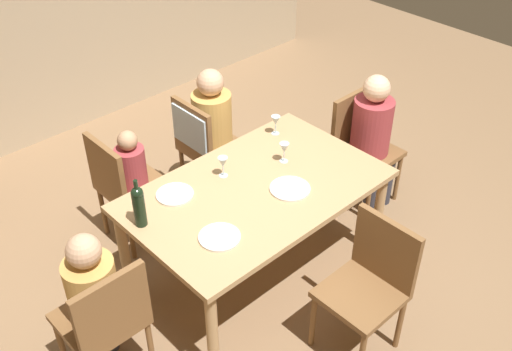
{
  "coord_description": "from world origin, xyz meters",
  "views": [
    {
      "loc": [
        -2.12,
        -2.26,
        3.14
      ],
      "look_at": [
        0.0,
        0.0,
        0.86
      ],
      "focal_mm": 41.85,
      "sensor_mm": 36.0,
      "label": 1
    }
  ],
  "objects_px": {
    "wine_bottle_tall_green": "(139,205)",
    "dinner_plate_host": "(220,237)",
    "person_woman_host": "(215,125)",
    "dinner_plate_guest_right": "(175,194)",
    "dining_table": "(256,198)",
    "chair_far_left": "(123,183)",
    "wine_glass_near_right": "(223,163)",
    "dinner_plate_guest_left": "(290,189)",
    "chair_near": "(371,279)",
    "chair_right_end": "(360,141)",
    "person_child_small": "(135,174)",
    "chair_far_right": "(201,139)",
    "wine_glass_near_left": "(284,149)",
    "chair_left_end": "(106,319)",
    "person_man_guest": "(92,295)",
    "person_man_bearded": "(374,133)",
    "wine_glass_centre": "(276,121)"
  },
  "relations": [
    {
      "from": "chair_near",
      "to": "dinner_plate_host",
      "type": "relative_size",
      "value": 3.65
    },
    {
      "from": "chair_far_right",
      "to": "dinner_plate_guest_right",
      "type": "relative_size",
      "value": 3.77
    },
    {
      "from": "chair_far_right",
      "to": "wine_glass_near_left",
      "type": "relative_size",
      "value": 6.17
    },
    {
      "from": "chair_far_right",
      "to": "chair_right_end",
      "type": "height_order",
      "value": "same"
    },
    {
      "from": "chair_left_end",
      "to": "dinner_plate_host",
      "type": "xyz_separation_m",
      "value": [
        0.74,
        -0.12,
        0.23
      ]
    },
    {
      "from": "chair_right_end",
      "to": "chair_near",
      "type": "xyz_separation_m",
      "value": [
        -1.14,
        -1.0,
        0.0
      ]
    },
    {
      "from": "chair_far_left",
      "to": "person_woman_host",
      "type": "relative_size",
      "value": 0.8
    },
    {
      "from": "person_woman_host",
      "to": "wine_glass_centre",
      "type": "xyz_separation_m",
      "value": [
        0.15,
        -0.53,
        0.2
      ]
    },
    {
      "from": "wine_glass_near_right",
      "to": "dinner_plate_host",
      "type": "bearing_deg",
      "value": -132.76
    },
    {
      "from": "chair_far_left",
      "to": "chair_near",
      "type": "height_order",
      "value": "same"
    },
    {
      "from": "person_child_small",
      "to": "dinner_plate_guest_right",
      "type": "distance_m",
      "value": 0.65
    },
    {
      "from": "chair_right_end",
      "to": "wine_glass_near_left",
      "type": "distance_m",
      "value": 0.94
    },
    {
      "from": "chair_near",
      "to": "dinner_plate_host",
      "type": "xyz_separation_m",
      "value": [
        -0.58,
        0.7,
        0.23
      ]
    },
    {
      "from": "person_woman_host",
      "to": "dinner_plate_guest_right",
      "type": "xyz_separation_m",
      "value": [
        -0.84,
        -0.61,
        0.1
      ]
    },
    {
      "from": "dining_table",
      "to": "wine_glass_centre",
      "type": "distance_m",
      "value": 0.7
    },
    {
      "from": "chair_near",
      "to": "dinner_plate_guest_left",
      "type": "relative_size",
      "value": 3.43
    },
    {
      "from": "person_woman_host",
      "to": "person_man_bearded",
      "type": "bearing_deg",
      "value": 41.26
    },
    {
      "from": "chair_left_end",
      "to": "chair_near",
      "type": "relative_size",
      "value": 1.0
    },
    {
      "from": "person_man_bearded",
      "to": "person_child_small",
      "type": "distance_m",
      "value": 1.84
    },
    {
      "from": "dining_table",
      "to": "person_man_guest",
      "type": "height_order",
      "value": "person_man_guest"
    },
    {
      "from": "person_child_small",
      "to": "dinner_plate_host",
      "type": "xyz_separation_m",
      "value": [
        -0.13,
        -1.12,
        0.2
      ]
    },
    {
      "from": "person_man_bearded",
      "to": "dining_table",
      "type": "bearing_deg",
      "value": -1.21
    },
    {
      "from": "person_man_bearded",
      "to": "wine_glass_near_left",
      "type": "height_order",
      "value": "person_man_bearded"
    },
    {
      "from": "chair_left_end",
      "to": "wine_glass_near_left",
      "type": "bearing_deg",
      "value": 6.33
    },
    {
      "from": "wine_glass_near_left",
      "to": "dinner_plate_host",
      "type": "bearing_deg",
      "value": -160.63
    },
    {
      "from": "dinner_plate_guest_left",
      "to": "dinner_plate_guest_right",
      "type": "distance_m",
      "value": 0.75
    },
    {
      "from": "chair_right_end",
      "to": "person_man_guest",
      "type": "relative_size",
      "value": 0.85
    },
    {
      "from": "chair_near",
      "to": "wine_glass_near_left",
      "type": "bearing_deg",
      "value": -14.66
    },
    {
      "from": "dining_table",
      "to": "chair_near",
      "type": "relative_size",
      "value": 1.84
    },
    {
      "from": "dining_table",
      "to": "chair_far_left",
      "type": "height_order",
      "value": "chair_far_left"
    },
    {
      "from": "dinner_plate_host",
      "to": "dinner_plate_guest_left",
      "type": "xyz_separation_m",
      "value": [
        0.64,
        0.04,
        0.0
      ]
    },
    {
      "from": "person_man_guest",
      "to": "wine_glass_near_right",
      "type": "xyz_separation_m",
      "value": [
        1.16,
        0.22,
        0.23
      ]
    },
    {
      "from": "person_woman_host",
      "to": "wine_glass_near_right",
      "type": "bearing_deg",
      "value": -35.76
    },
    {
      "from": "dinner_plate_host",
      "to": "wine_bottle_tall_green",
      "type": "bearing_deg",
      "value": 122.19
    },
    {
      "from": "wine_bottle_tall_green",
      "to": "dinner_plate_host",
      "type": "distance_m",
      "value": 0.52
    },
    {
      "from": "dinner_plate_guest_left",
      "to": "dining_table",
      "type": "bearing_deg",
      "value": 132.11
    },
    {
      "from": "chair_far_left",
      "to": "dinner_plate_host",
      "type": "xyz_separation_m",
      "value": [
        -0.02,
        -1.12,
        0.23
      ]
    },
    {
      "from": "chair_near",
      "to": "wine_glass_near_left",
      "type": "distance_m",
      "value": 1.08
    },
    {
      "from": "person_child_small",
      "to": "wine_glass_near_right",
      "type": "bearing_deg",
      "value": 23.46
    },
    {
      "from": "person_child_small",
      "to": "wine_glass_near_right",
      "type": "distance_m",
      "value": 0.78
    },
    {
      "from": "wine_glass_near_right",
      "to": "dinner_plate_guest_left",
      "type": "distance_m",
      "value": 0.48
    },
    {
      "from": "person_woman_host",
      "to": "dinner_plate_host",
      "type": "bearing_deg",
      "value": -38.77
    },
    {
      "from": "chair_far_left",
      "to": "person_man_guest",
      "type": "relative_size",
      "value": 0.85
    },
    {
      "from": "person_woman_host",
      "to": "dinner_plate_guest_right",
      "type": "bearing_deg",
      "value": -54.16
    },
    {
      "from": "dinner_plate_guest_right",
      "to": "chair_right_end",
      "type": "bearing_deg",
      "value": -7.32
    },
    {
      "from": "wine_bottle_tall_green",
      "to": "wine_glass_centre",
      "type": "height_order",
      "value": "wine_bottle_tall_green"
    },
    {
      "from": "person_man_guest",
      "to": "wine_bottle_tall_green",
      "type": "distance_m",
      "value": 0.58
    },
    {
      "from": "wine_glass_near_left",
      "to": "person_child_small",
      "type": "bearing_deg",
      "value": 130.65
    },
    {
      "from": "dinner_plate_host",
      "to": "dinner_plate_guest_right",
      "type": "height_order",
      "value": "same"
    },
    {
      "from": "chair_left_end",
      "to": "person_woman_host",
      "type": "height_order",
      "value": "person_woman_host"
    }
  ]
}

